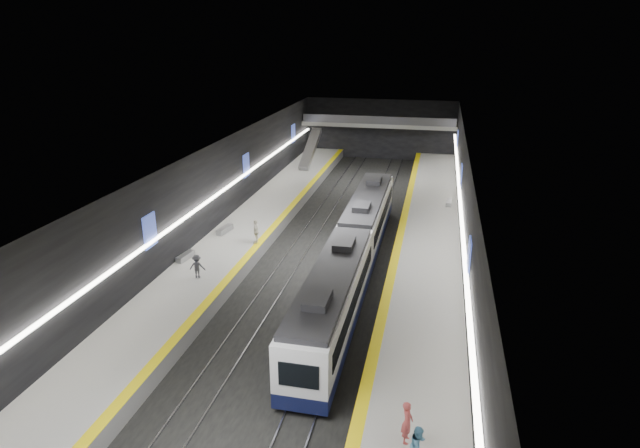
% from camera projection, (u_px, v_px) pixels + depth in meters
% --- Properties ---
extents(ground, '(70.00, 70.00, 0.00)m').
position_uv_depth(ground, '(326.00, 259.00, 41.12)').
color(ground, black).
rests_on(ground, ground).
extents(ceiling, '(20.00, 70.00, 0.04)m').
position_uv_depth(ceiling, '(327.00, 157.00, 38.37)').
color(ceiling, beige).
rests_on(ceiling, wall_left).
extents(wall_left, '(0.04, 70.00, 8.00)m').
position_uv_depth(wall_left, '(202.00, 201.00, 41.79)').
color(wall_left, black).
rests_on(wall_left, ground).
extents(wall_right, '(0.04, 70.00, 8.00)m').
position_uv_depth(wall_right, '(465.00, 220.00, 37.70)').
color(wall_right, black).
rests_on(wall_right, ground).
extents(wall_back, '(20.00, 0.04, 8.00)m').
position_uv_depth(wall_back, '(380.00, 129.00, 71.83)').
color(wall_back, black).
rests_on(wall_back, ground).
extents(platform_left, '(5.00, 70.00, 1.00)m').
position_uv_depth(platform_left, '(234.00, 245.00, 42.48)').
color(platform_left, slate).
rests_on(platform_left, ground).
extents(tile_surface_left, '(5.00, 70.00, 0.02)m').
position_uv_depth(tile_surface_left, '(234.00, 239.00, 42.30)').
color(tile_surface_left, '#B6B6B0').
rests_on(tile_surface_left, platform_left).
extents(tactile_strip_left, '(0.60, 70.00, 0.02)m').
position_uv_depth(tactile_strip_left, '(260.00, 241.00, 41.85)').
color(tactile_strip_left, yellow).
rests_on(tactile_strip_left, platform_left).
extents(platform_right, '(5.00, 70.00, 1.00)m').
position_uv_depth(platform_right, '(426.00, 262.00, 39.41)').
color(platform_right, slate).
rests_on(platform_right, ground).
extents(tile_surface_right, '(5.00, 70.00, 0.02)m').
position_uv_depth(tile_surface_right, '(426.00, 256.00, 39.24)').
color(tile_surface_right, '#B6B6B0').
rests_on(tile_surface_right, platform_right).
extents(tactile_strip_right, '(0.60, 70.00, 0.02)m').
position_uv_depth(tactile_strip_right, '(396.00, 253.00, 39.68)').
color(tactile_strip_right, yellow).
rests_on(tactile_strip_right, platform_right).
extents(rails, '(6.52, 70.00, 0.12)m').
position_uv_depth(rails, '(326.00, 259.00, 41.09)').
color(rails, gray).
rests_on(rails, ground).
extents(train, '(2.69, 30.04, 3.60)m').
position_uv_depth(train, '(353.00, 250.00, 37.28)').
color(train, '#10153B').
rests_on(train, ground).
extents(ad_posters, '(19.94, 53.50, 2.20)m').
position_uv_depth(ad_posters, '(329.00, 200.00, 40.49)').
color(ad_posters, '#3C4FB5').
rests_on(ad_posters, wall_left).
extents(cove_light_left, '(0.25, 68.60, 0.12)m').
position_uv_depth(cove_light_left, '(204.00, 204.00, 41.81)').
color(cove_light_left, white).
rests_on(cove_light_left, wall_left).
extents(cove_light_right, '(0.25, 68.60, 0.12)m').
position_uv_depth(cove_light_right, '(462.00, 222.00, 37.81)').
color(cove_light_right, white).
rests_on(cove_light_right, wall_right).
extents(mezzanine_bridge, '(20.00, 3.00, 1.50)m').
position_uv_depth(mezzanine_bridge, '(379.00, 124.00, 69.58)').
color(mezzanine_bridge, gray).
rests_on(mezzanine_bridge, wall_left).
extents(escalator, '(1.20, 7.50, 3.92)m').
position_uv_depth(escalator, '(310.00, 149.00, 65.49)').
color(escalator, '#99999E').
rests_on(escalator, platform_left).
extents(bench_left_near, '(0.74, 1.80, 0.43)m').
position_uv_depth(bench_left_near, '(185.00, 257.00, 38.58)').
color(bench_left_near, '#99999E').
rests_on(bench_left_near, platform_left).
extents(bench_left_far, '(0.83, 1.96, 0.46)m').
position_uv_depth(bench_left_far, '(225.00, 230.00, 43.71)').
color(bench_left_far, '#99999E').
rests_on(bench_left_far, platform_left).
extents(bench_right_far, '(0.59, 1.72, 0.41)m').
position_uv_depth(bench_right_far, '(449.00, 203.00, 50.63)').
color(bench_right_far, '#99999E').
rests_on(bench_right_far, platform_right).
extents(passenger_right_a, '(0.46, 0.68, 1.86)m').
position_uv_depth(passenger_right_a, '(407.00, 422.00, 21.27)').
color(passenger_right_a, '#C34948').
rests_on(passenger_right_a, platform_right).
extents(passenger_right_b, '(0.95, 1.03, 1.72)m').
position_uv_depth(passenger_right_b, '(419.00, 446.00, 20.15)').
color(passenger_right_b, '#5492B6').
rests_on(passenger_right_b, platform_right).
extents(passenger_left_a, '(0.60, 1.17, 1.92)m').
position_uv_depth(passenger_left_a, '(256.00, 231.00, 41.29)').
color(passenger_left_a, silver).
rests_on(passenger_left_a, platform_left).
extents(passenger_left_b, '(1.13, 0.75, 1.63)m').
position_uv_depth(passenger_left_b, '(197.00, 267.00, 35.52)').
color(passenger_left_b, '#3B3B42').
rests_on(passenger_left_b, platform_left).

